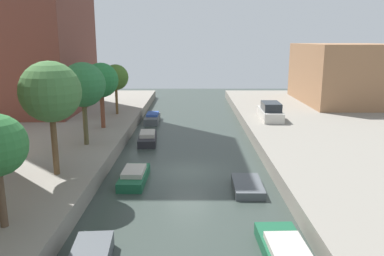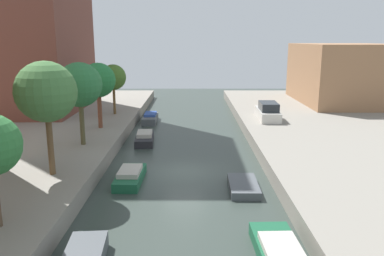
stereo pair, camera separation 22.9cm
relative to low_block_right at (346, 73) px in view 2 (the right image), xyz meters
name	(u,v)px [view 2 (the right image)]	position (x,y,z in m)	size (l,w,h in m)	color
ground_plane	(186,172)	(-18.00, -21.57, -4.32)	(84.00, 84.00, 0.00)	#333D38
low_block_right	(346,73)	(0.00, 0.00, 0.00)	(10.00, 13.50, 6.64)	#9E704C
street_tree_2	(47,92)	(-25.12, -24.74, 1.15)	(3.19, 3.19, 6.10)	brown
street_tree_3	(81,85)	(-25.12, -18.64, 0.81)	(3.02, 3.02, 5.68)	brown
street_tree_4	(100,81)	(-25.12, -13.40, 0.57)	(2.80, 2.80, 5.33)	brown
street_tree_5	(115,77)	(-25.12, -7.34, 0.24)	(2.46, 2.46, 4.82)	brown
parked_car	(269,112)	(-10.61, -9.93, -2.66)	(1.84, 4.80, 1.60)	beige
moored_boat_left_2	(131,176)	(-21.16, -23.29, -3.98)	(1.48, 3.78, 0.81)	#195638
moored_boat_left_3	(146,138)	(-21.35, -14.59, -3.94)	(1.61, 3.71, 0.90)	#232328
moored_boat_left_4	(151,118)	(-21.75, -6.52, -3.93)	(1.37, 4.02, 0.89)	#4C5156
moored_boat_right_1	(283,256)	(-14.22, -31.78, -3.99)	(1.76, 4.61, 0.77)	#195638
moored_boat_right_2	(245,186)	(-14.70, -24.56, -4.10)	(1.62, 3.15, 0.44)	#4C5156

